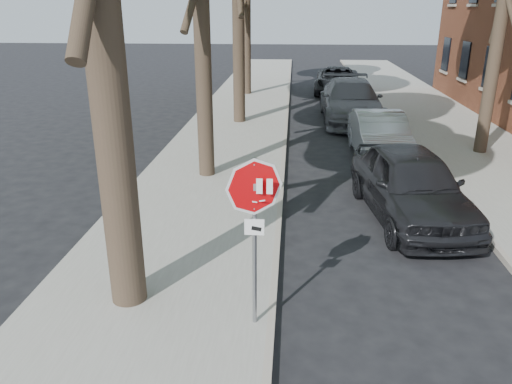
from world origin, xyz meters
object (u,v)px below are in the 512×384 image
Objects in this scene: car_a at (411,184)px; car_d at (337,80)px; car_c at (351,101)px; stop_sign at (254,212)px; car_b at (380,136)px.

car_a is 17.61m from car_d.
car_d is at bearing 89.63° from car_c.
stop_sign is at bearing -132.43° from car_a.
car_c is at bearing -85.09° from car_d.
car_d is at bearing 90.30° from car_b.
car_d is at bearing 83.83° from car_a.
car_d is at bearing 82.42° from stop_sign.
stop_sign is at bearing -101.47° from car_c.
car_d is (0.01, 7.25, -0.14)m from car_c.
car_c is (-0.29, 10.36, 0.04)m from car_a.
car_d is (-0.28, 17.60, -0.10)m from car_a.
car_b is at bearing 70.73° from stop_sign.
stop_sign is 15.23m from car_c.
car_a is at bearing -84.13° from car_d.
car_b reaches higher than car_d.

